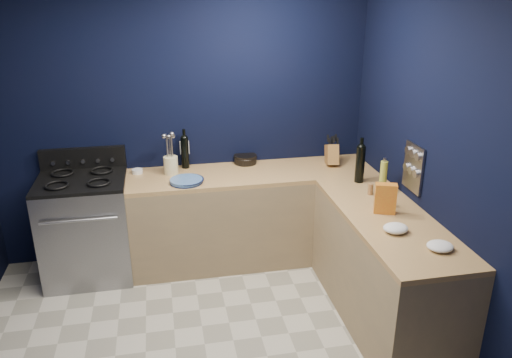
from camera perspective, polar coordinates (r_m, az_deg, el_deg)
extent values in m
cube|color=black|center=(4.82, -8.24, 6.11)|extent=(3.50, 0.02, 2.60)
cube|color=black|center=(3.72, 21.81, 0.11)|extent=(0.02, 3.50, 2.60)
cube|color=#907751|center=(4.88, -0.41, -4.36)|extent=(2.30, 0.63, 0.86)
cube|color=olive|center=(4.71, -0.43, 0.58)|extent=(2.30, 0.63, 0.04)
cube|color=#907751|center=(4.16, 14.23, -10.03)|extent=(0.63, 1.67, 0.86)
cube|color=olive|center=(3.95, 14.82, -4.43)|extent=(0.63, 1.67, 0.04)
cube|color=gray|center=(4.84, -18.55, -5.42)|extent=(0.76, 0.66, 0.92)
cube|color=black|center=(4.57, -18.97, -7.28)|extent=(0.59, 0.02, 0.42)
cube|color=black|center=(4.65, -19.23, -0.18)|extent=(0.76, 0.66, 0.03)
cube|color=black|center=(4.90, -18.97, 2.23)|extent=(0.76, 0.06, 0.20)
cube|color=gray|center=(4.18, 17.38, 1.24)|extent=(0.02, 0.28, 0.38)
cube|color=white|center=(4.86, -8.09, 3.54)|extent=(0.09, 0.02, 0.13)
cylinder|color=#3E699E|center=(4.48, -7.89, -0.22)|extent=(0.29, 0.29, 0.04)
cylinder|color=white|center=(4.79, -13.27, 0.86)|extent=(0.10, 0.10, 0.04)
cylinder|color=beige|center=(4.70, -9.60, 1.55)|extent=(0.17, 0.17, 0.16)
cylinder|color=black|center=(4.81, -8.04, 2.97)|extent=(0.08, 0.08, 0.30)
cylinder|color=black|center=(4.92, -1.22, 2.27)|extent=(0.23, 0.23, 0.08)
cube|color=brown|center=(4.92, 8.56, 2.74)|extent=(0.14, 0.24, 0.24)
cylinder|color=black|center=(4.50, 11.69, 1.63)|extent=(0.09, 0.09, 0.33)
cylinder|color=#A3AC39|center=(4.36, 14.19, 0.32)|extent=(0.07, 0.07, 0.26)
cylinder|color=olive|center=(4.29, 12.83, -1.12)|extent=(0.05, 0.05, 0.10)
cylinder|color=olive|center=(4.11, 14.67, -2.31)|extent=(0.07, 0.07, 0.10)
cube|color=red|center=(3.95, 14.42, -2.15)|extent=(0.18, 0.13, 0.24)
ellipsoid|color=white|center=(3.71, 15.53, -5.39)|extent=(0.22, 0.20, 0.06)
ellipsoid|color=white|center=(3.57, 20.10, -7.14)|extent=(0.23, 0.22, 0.05)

